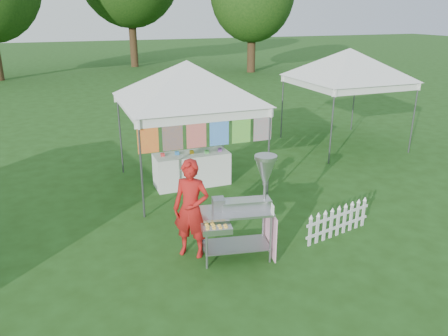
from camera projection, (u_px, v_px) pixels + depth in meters
name	position (u px, v px, depth m)	size (l,w,h in m)	color
ground	(247.00, 253.00, 7.75)	(120.00, 120.00, 0.00)	#204413
canopy_main	(187.00, 61.00, 9.80)	(4.24, 4.24, 3.45)	#59595E
canopy_right	(350.00, 48.00, 12.97)	(4.24, 4.24, 3.45)	#59595E
donut_cart	(248.00, 200.00, 7.26)	(1.43, 0.89, 1.83)	gray
vendor	(191.00, 209.00, 7.42)	(0.64, 0.42, 1.75)	#AD1715
picket_fence	(338.00, 222.00, 8.25)	(1.59, 0.37, 0.56)	silver
display_table	(192.00, 169.00, 10.65)	(1.80, 0.70, 0.81)	white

